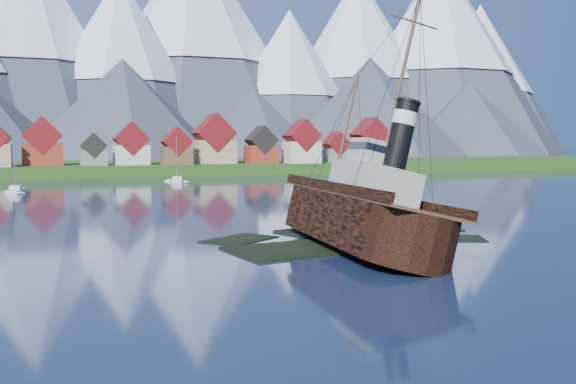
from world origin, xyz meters
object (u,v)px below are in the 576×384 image
object	(u,v)px
sailboat_e	(177,181)
tugboat_wreck	(345,212)
sailboat_f	(16,191)
sailboat_d	(356,184)

from	to	relation	value
sailboat_e	tugboat_wreck	bearing A→B (deg)	-79.26
sailboat_f	sailboat_e	bearing A→B (deg)	39.23
tugboat_wreck	sailboat_f	world-z (taller)	tugboat_wreck
tugboat_wreck	sailboat_d	world-z (taller)	tugboat_wreck
tugboat_wreck	sailboat_f	xyz separation A→B (m)	(-34.43, 83.99, -3.03)
sailboat_f	tugboat_wreck	bearing A→B (deg)	-59.47
sailboat_e	sailboat_f	size ratio (longest dim) A/B	0.95
sailboat_d	sailboat_e	xyz separation A→B (m)	(-39.12, 25.01, 0.01)
sailboat_d	sailboat_f	bearing A→B (deg)	-169.11
sailboat_e	sailboat_f	distance (m)	44.04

